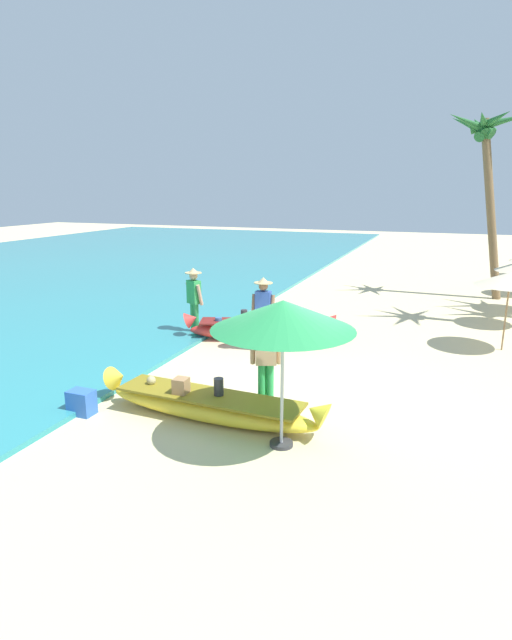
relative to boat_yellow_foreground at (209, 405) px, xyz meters
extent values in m
plane|color=beige|center=(1.22, 0.87, -0.25)|extent=(80.00, 80.00, 0.00)
ellipsoid|color=yellow|center=(0.01, 0.00, -0.04)|extent=(3.94, 0.96, 0.42)
cone|color=yellow|center=(1.91, -0.11, 0.22)|extent=(0.44, 0.47, 0.51)
cone|color=yellow|center=(-1.89, 0.11, 0.22)|extent=(0.44, 0.47, 0.51)
cube|color=olive|center=(0.01, 0.00, 0.17)|extent=(3.32, 0.94, 0.04)
sphere|color=tan|center=(-1.18, 0.10, 0.25)|extent=(0.16, 0.16, 0.16)
cube|color=#9E754C|center=(-0.47, -0.10, 0.31)|extent=(0.24, 0.25, 0.29)
cylinder|color=#2D2D33|center=(0.17, 0.05, 0.33)|extent=(0.17, 0.17, 0.32)
ellipsoid|color=red|center=(-0.85, 4.78, -0.01)|extent=(3.66, 1.79, 0.49)
cone|color=red|center=(0.82, 5.33, 0.28)|extent=(0.52, 0.52, 0.49)
cone|color=red|center=(-2.53, 4.23, 0.28)|extent=(0.52, 0.52, 0.49)
cube|color=maroon|center=(-0.85, 4.78, 0.23)|extent=(3.11, 1.62, 0.04)
cylinder|color=#386699|center=(-1.85, 4.44, 0.28)|extent=(0.18, 0.18, 0.10)
cylinder|color=#2D2D33|center=(-1.19, 4.56, 0.40)|extent=(0.17, 0.17, 0.34)
cube|color=#424247|center=(-0.70, 4.81, 0.35)|extent=(0.29, 0.32, 0.24)
cylinder|color=#B74C38|center=(-0.18, 4.89, 0.37)|extent=(0.19, 0.19, 0.27)
cube|color=#B73333|center=(0.25, 5.19, 0.38)|extent=(0.33, 0.32, 0.29)
cylinder|color=#333842|center=(-0.37, 3.92, 0.20)|extent=(0.14, 0.14, 0.91)
cylinder|color=#333842|center=(-0.51, 3.91, 0.20)|extent=(0.14, 0.14, 0.91)
cube|color=#3356B2|center=(-0.44, 3.91, 0.94)|extent=(0.38, 0.26, 0.56)
cylinder|color=brown|center=(-0.21, 3.92, 0.89)|extent=(0.11, 0.20, 0.51)
cylinder|color=brown|center=(-0.66, 3.87, 0.89)|extent=(0.11, 0.20, 0.51)
sphere|color=brown|center=(-0.44, 3.91, 1.34)|extent=(0.22, 0.22, 0.22)
cylinder|color=tan|center=(-0.44, 3.91, 1.42)|extent=(0.44, 0.44, 0.02)
cone|color=tan|center=(-0.44, 3.91, 1.49)|extent=(0.26, 0.26, 0.12)
cylinder|color=green|center=(0.70, 0.70, 0.17)|extent=(0.14, 0.14, 0.85)
cylinder|color=green|center=(0.83, 0.75, 0.17)|extent=(0.14, 0.14, 0.85)
cube|color=tan|center=(0.77, 0.73, 0.89)|extent=(0.41, 0.33, 0.59)
cylinder|color=tan|center=(0.55, 0.67, 0.84)|extent=(0.15, 0.22, 0.53)
cylinder|color=tan|center=(0.98, 0.83, 0.84)|extent=(0.15, 0.22, 0.53)
sphere|color=tan|center=(0.77, 0.73, 1.31)|extent=(0.22, 0.22, 0.22)
cylinder|color=green|center=(-2.70, 4.65, 0.18)|extent=(0.14, 0.14, 0.86)
cylinder|color=green|center=(-2.57, 4.58, 0.18)|extent=(0.14, 0.14, 0.86)
cube|color=green|center=(-2.64, 4.62, 0.92)|extent=(0.42, 0.36, 0.61)
cylinder|color=tan|center=(-2.83, 4.74, 0.87)|extent=(0.17, 0.22, 0.56)
cylinder|color=tan|center=(-2.42, 4.53, 0.87)|extent=(0.17, 0.22, 0.56)
sphere|color=tan|center=(-2.64, 4.62, 1.35)|extent=(0.22, 0.22, 0.22)
cylinder|color=tan|center=(-2.64, 4.62, 1.43)|extent=(0.44, 0.44, 0.02)
cone|color=tan|center=(-2.64, 4.62, 1.50)|extent=(0.26, 0.26, 0.12)
cylinder|color=#B7B7BC|center=(1.45, -0.47, 0.88)|extent=(0.05, 0.05, 2.26)
cone|color=#28934C|center=(1.45, -0.47, 1.81)|extent=(2.12, 2.12, 0.44)
cylinder|color=#333338|center=(1.45, -0.47, -0.22)|extent=(0.36, 0.36, 0.06)
cylinder|color=#8E6B47|center=(4.97, 6.05, 0.70)|extent=(0.04, 0.04, 1.90)
cone|color=beige|center=(4.97, 6.05, 1.50)|extent=(1.60, 1.60, 0.32)
cylinder|color=brown|center=(4.75, 12.59, 2.78)|extent=(1.26, 0.28, 6.11)
cone|color=#23602D|center=(4.78, 12.53, 5.70)|extent=(1.96, 0.56, 0.75)
cone|color=#23602D|center=(4.49, 12.93, 5.58)|extent=(1.12, 1.43, 1.05)
cone|color=#23602D|center=(4.14, 12.97, 5.62)|extent=(0.79, 1.53, 0.95)
cone|color=#23602D|center=(3.87, 12.80, 5.62)|extent=(1.60, 1.09, 0.97)
cone|color=#23602D|center=(3.85, 12.33, 5.65)|extent=(1.69, 1.23, 0.90)
cone|color=#23602D|center=(4.20, 12.18, 5.71)|extent=(0.56, 1.56, 0.72)
cone|color=#23602D|center=(4.51, 12.20, 5.71)|extent=(1.23, 1.62, 0.72)
cube|color=blue|center=(-2.15, -0.61, -0.03)|extent=(0.44, 0.32, 0.43)
camera|label=1|loc=(3.66, -7.40, 3.59)|focal=29.26mm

